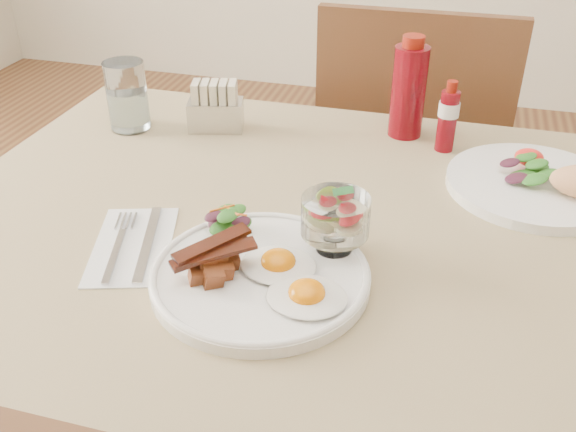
# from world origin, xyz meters

# --- Properties ---
(table) EXTENTS (1.33, 0.88, 0.75)m
(table) POSITION_xyz_m (0.00, 0.00, 0.66)
(table) COLOR #532E1A
(table) RESTS_ON ground
(chair_far) EXTENTS (0.42, 0.42, 0.93)m
(chair_far) POSITION_xyz_m (0.00, 0.66, 0.52)
(chair_far) COLOR #532E1A
(chair_far) RESTS_ON ground
(main_plate) EXTENTS (0.28, 0.28, 0.02)m
(main_plate) POSITION_xyz_m (-0.12, -0.15, 0.76)
(main_plate) COLOR white
(main_plate) RESTS_ON table
(fried_eggs) EXTENTS (0.16, 0.15, 0.03)m
(fried_eggs) POSITION_xyz_m (-0.08, -0.16, 0.78)
(fried_eggs) COLOR white
(fried_eggs) RESTS_ON main_plate
(bacon_potato_pile) EXTENTS (0.10, 0.10, 0.04)m
(bacon_potato_pile) POSITION_xyz_m (-0.17, -0.17, 0.79)
(bacon_potato_pile) COLOR maroon
(bacon_potato_pile) RESTS_ON main_plate
(side_salad) EXTENTS (0.07, 0.06, 0.04)m
(side_salad) POSITION_xyz_m (-0.19, -0.07, 0.78)
(side_salad) COLOR #1D4C14
(side_salad) RESTS_ON main_plate
(fruit_cup) EXTENTS (0.09, 0.09, 0.09)m
(fruit_cup) POSITION_xyz_m (-0.04, -0.07, 0.82)
(fruit_cup) COLOR white
(fruit_cup) RESTS_ON main_plate
(second_plate) EXTENTS (0.29, 0.27, 0.07)m
(second_plate) POSITION_xyz_m (0.25, 0.19, 0.77)
(second_plate) COLOR white
(second_plate) RESTS_ON table
(ketchup_bottle) EXTENTS (0.08, 0.08, 0.18)m
(ketchup_bottle) POSITION_xyz_m (0.00, 0.35, 0.84)
(ketchup_bottle) COLOR #5C050C
(ketchup_bottle) RESTS_ON table
(hot_sauce_bottle) EXTENTS (0.05, 0.05, 0.13)m
(hot_sauce_bottle) POSITION_xyz_m (0.08, 0.31, 0.81)
(hot_sauce_bottle) COLOR #5C050C
(hot_sauce_bottle) RESTS_ON table
(sugar_caddy) EXTENTS (0.11, 0.08, 0.09)m
(sugar_caddy) POSITION_xyz_m (-0.34, 0.28, 0.79)
(sugar_caddy) COLOR #B3B3B8
(sugar_caddy) RESTS_ON table
(water_glass) EXTENTS (0.07, 0.07, 0.13)m
(water_glass) POSITION_xyz_m (-0.50, 0.24, 0.81)
(water_glass) COLOR white
(water_glass) RESTS_ON table
(napkin_cutlery) EXTENTS (0.16, 0.21, 0.01)m
(napkin_cutlery) POSITION_xyz_m (-0.31, -0.12, 0.75)
(napkin_cutlery) COLOR white
(napkin_cutlery) RESTS_ON table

